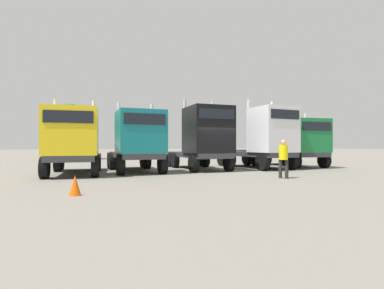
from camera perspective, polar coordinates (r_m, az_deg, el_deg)
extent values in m
plane|color=slate|center=(16.98, 4.76, -5.29)|extent=(200.00, 200.00, 0.00)
cube|color=#333338|center=(17.44, -21.22, -2.16)|extent=(2.97, 6.31, 0.30)
cube|color=yellow|center=(15.68, -21.82, 2.29)|extent=(2.71, 2.81, 2.26)
cube|color=black|center=(14.44, -22.34, 4.90)|extent=(2.09, 0.31, 0.55)
cylinder|color=silver|center=(17.03, -18.14, 3.11)|extent=(0.20, 0.20, 2.86)
cylinder|color=silver|center=(17.21, -24.48, 3.08)|extent=(0.20, 0.20, 2.86)
cylinder|color=#333338|center=(18.77, -20.84, -1.37)|extent=(1.23, 1.23, 0.12)
cylinder|color=black|center=(15.06, -17.87, -4.03)|extent=(0.48, 1.04, 1.01)
cylinder|color=black|center=(15.30, -26.15, -3.96)|extent=(0.48, 1.04, 1.01)
cylinder|color=black|center=(18.83, -17.47, -3.24)|extent=(0.48, 1.04, 1.01)
cylinder|color=black|center=(19.02, -24.12, -3.20)|extent=(0.48, 1.04, 1.01)
cylinder|color=black|center=(19.93, -17.38, -3.06)|extent=(0.48, 1.04, 1.01)
cylinder|color=black|center=(20.11, -23.67, -3.03)|extent=(0.48, 1.04, 1.01)
cube|color=#333338|center=(18.13, -10.93, -1.95)|extent=(2.43, 6.16, 0.30)
cube|color=#14727A|center=(16.33, -9.79, 2.33)|extent=(2.49, 2.49, 2.26)
cube|color=black|center=(15.18, -8.88, 4.80)|extent=(2.10, 0.12, 0.55)
cylinder|color=silver|center=(17.87, -7.64, 3.09)|extent=(0.19, 0.19, 2.86)
cylinder|color=silver|center=(17.53, -13.71, 3.15)|extent=(0.19, 0.19, 2.86)
cylinder|color=#333338|center=(19.45, -11.62, -1.20)|extent=(1.14, 1.14, 0.12)
cylinder|color=black|center=(16.12, -5.59, -3.69)|extent=(0.39, 1.06, 1.05)
cylinder|color=black|center=(15.68, -13.38, -3.79)|extent=(0.39, 1.06, 1.05)
cylinder|color=black|center=(19.78, -8.52, -3.03)|extent=(0.39, 1.06, 1.05)
cylinder|color=black|center=(19.42, -14.88, -3.08)|extent=(0.39, 1.06, 1.05)
cylinder|color=black|center=(20.85, -9.18, -2.87)|extent=(0.39, 1.06, 1.05)
cylinder|color=black|center=(20.51, -15.21, -2.92)|extent=(0.39, 1.06, 1.05)
cube|color=#333338|center=(19.38, 1.05, -1.93)|extent=(2.57, 6.11, 0.30)
cube|color=black|center=(17.81, 2.99, 2.76)|extent=(2.56, 2.73, 2.71)
cube|color=black|center=(16.67, 4.75, 5.82)|extent=(2.10, 0.17, 0.55)
cylinder|color=silver|center=(19.52, 3.93, 3.39)|extent=(0.19, 0.19, 3.31)
cylinder|color=silver|center=(18.84, -1.38, 3.52)|extent=(0.19, 0.19, 3.31)
cylinder|color=#333338|center=(20.61, -0.25, -1.23)|extent=(1.17, 1.17, 0.12)
cylinder|color=black|center=(17.74, 7.02, -3.42)|extent=(0.41, 1.04, 1.02)
cylinder|color=black|center=(16.87, 0.32, -3.59)|extent=(0.41, 1.04, 1.02)
cylinder|color=black|center=(21.09, 2.50, -2.89)|extent=(0.41, 1.04, 1.02)
cylinder|color=black|center=(20.36, -3.25, -2.99)|extent=(0.41, 1.04, 1.02)
cylinder|color=black|center=(22.11, 1.42, -2.76)|extent=(0.41, 1.04, 1.02)
cylinder|color=black|center=(21.42, -4.08, -2.85)|extent=(0.41, 1.04, 1.02)
cube|color=#333338|center=(20.84, 11.81, -1.76)|extent=(2.30, 5.99, 0.30)
cube|color=white|center=(19.38, 15.06, 2.68)|extent=(2.44, 2.27, 2.79)
cube|color=black|center=(18.59, 17.28, 5.49)|extent=(2.10, 0.08, 0.55)
cylinder|color=silver|center=(20.98, 14.87, 3.29)|extent=(0.18, 0.18, 3.39)
cylinder|color=silver|center=(19.83, 10.61, 3.49)|extent=(0.18, 0.18, 3.39)
cylinder|color=#333338|center=(21.91, 9.79, -1.13)|extent=(1.12, 1.12, 0.12)
cylinder|color=black|center=(19.80, 18.29, -3.05)|extent=(0.37, 1.04, 1.03)
cylinder|color=black|center=(18.38, 13.22, -3.28)|extent=(0.37, 1.04, 1.03)
cylinder|color=black|center=(22.62, 12.00, -2.68)|extent=(0.37, 1.04, 1.03)
cylinder|color=black|center=(21.39, 7.24, -2.83)|extent=(0.37, 1.04, 1.03)
cylinder|color=black|center=(23.51, 10.42, -2.58)|extent=(0.37, 1.04, 1.03)
cylinder|color=black|center=(22.34, 5.77, -2.71)|extent=(0.37, 1.04, 1.03)
cube|color=#333338|center=(23.21, 18.03, -1.66)|extent=(3.10, 6.35, 0.30)
cube|color=#197238|center=(21.66, 20.68, 1.54)|extent=(2.73, 2.70, 2.21)
cube|color=black|center=(20.72, 22.60, 3.22)|extent=(2.08, 0.36, 0.55)
cylinder|color=silver|center=(23.31, 20.70, 2.17)|extent=(0.21, 0.21, 2.81)
cylinder|color=silver|center=(22.27, 16.70, 2.27)|extent=(0.21, 0.21, 2.81)
cylinder|color=#333338|center=(24.34, 16.33, -1.09)|extent=(1.25, 1.25, 0.12)
cylinder|color=black|center=(21.95, 23.75, -2.79)|extent=(0.50, 1.04, 1.00)
cylinder|color=black|center=(20.66, 18.96, -2.97)|extent=(0.50, 1.04, 1.00)
cylinder|color=black|center=(25.03, 18.37, -2.46)|extent=(0.50, 1.04, 1.00)
cylinder|color=black|center=(23.91, 13.94, -2.58)|extent=(0.50, 1.04, 1.00)
cylinder|color=black|center=(25.96, 17.05, -2.38)|extent=(0.50, 1.04, 1.00)
cylinder|color=black|center=(24.88, 12.73, -2.48)|extent=(0.50, 1.04, 1.00)
cylinder|color=#272727|center=(14.50, 17.48, -4.47)|extent=(0.23, 0.23, 0.86)
cylinder|color=#272727|center=(14.55, 16.39, -4.46)|extent=(0.23, 0.23, 0.86)
cylinder|color=yellow|center=(14.49, 16.93, -1.43)|extent=(0.56, 0.56, 0.68)
sphere|color=tan|center=(14.48, 16.93, 0.38)|extent=(0.23, 0.23, 0.23)
cone|color=#F2590C|center=(9.89, -21.28, -7.24)|extent=(0.36, 0.36, 0.61)
cylinder|color=#4C3823|center=(34.50, -22.16, -0.67)|extent=(0.36, 0.36, 2.37)
sphere|color=#286023|center=(34.58, -22.16, 3.92)|extent=(3.95, 3.95, 3.95)
cylinder|color=#4C3823|center=(36.35, -9.30, -0.76)|extent=(0.36, 0.36, 2.23)
sphere|color=#286023|center=(36.40, -9.30, 3.09)|extent=(3.33, 3.33, 3.33)
cylinder|color=#4C3823|center=(35.00, 2.52, -0.68)|extent=(0.36, 0.36, 2.35)
sphere|color=#286023|center=(35.05, 2.52, 3.16)|extent=(2.92, 2.92, 2.92)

